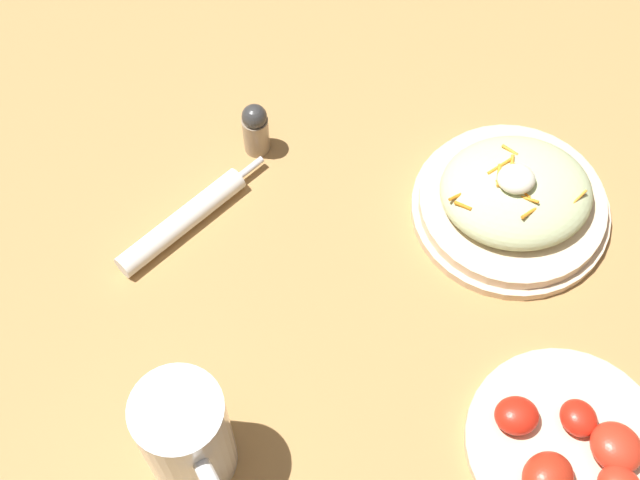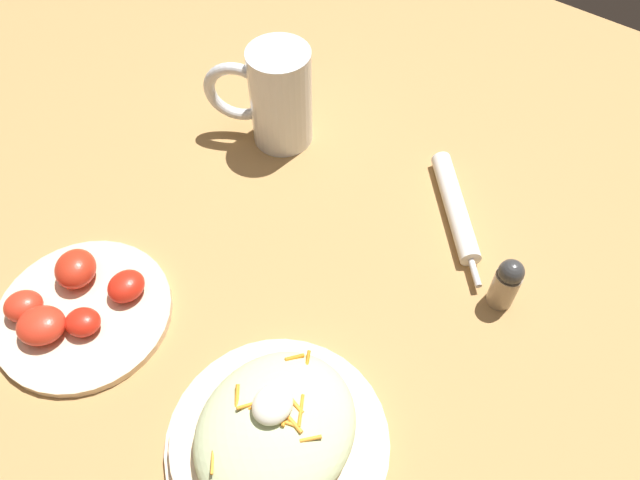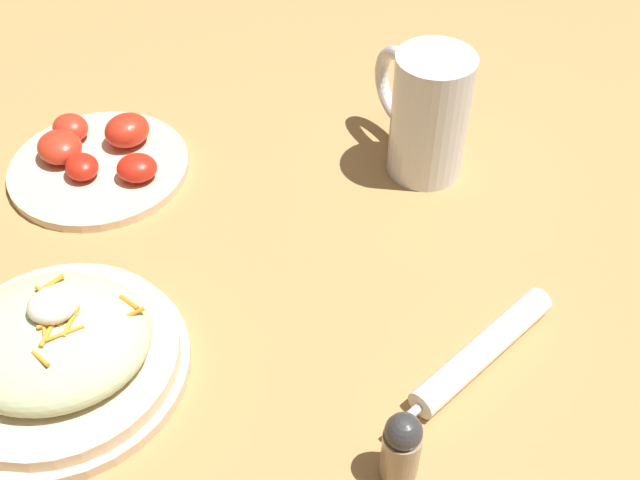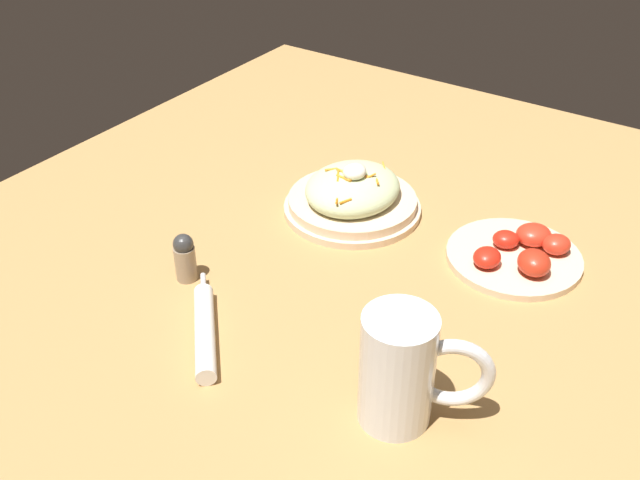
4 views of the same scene
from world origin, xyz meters
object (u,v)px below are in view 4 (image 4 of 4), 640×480
Objects in this scene: napkin_roll at (205,330)px; tomato_plate at (519,254)px; salt_shaker at (185,257)px; salad_plate at (353,196)px; beer_mug at (401,374)px.

napkin_roll is 0.46m from tomato_plate.
salt_shaker reaches higher than napkin_roll.
beer_mug is (-0.33, -0.27, 0.03)m from salad_plate.
tomato_plate is at bearing -0.22° from beer_mug.
salad_plate reaches higher than tomato_plate.
beer_mug is at bearing 179.78° from tomato_plate.
salt_shaker is (0.06, 0.37, -0.03)m from beer_mug.
salt_shaker reaches higher than tomato_plate.
salt_shaker is (-0.30, 0.37, 0.02)m from tomato_plate.
napkin_roll is 2.20× the size of salt_shaker.
napkin_roll is at bearing 94.97° from beer_mug.
salt_shaker is (0.08, 0.10, 0.02)m from napkin_roll.
salad_plate is 1.37× the size of napkin_roll.
salad_plate is 0.27m from tomato_plate.
salad_plate reaches higher than salt_shaker.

